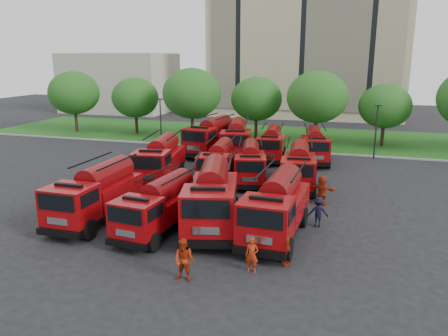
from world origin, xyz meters
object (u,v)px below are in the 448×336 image
object	(u,v)px
fire_truck_2	(212,197)
firefighter_1	(185,281)
fire_truck_0	(96,194)
firefighter_3	(317,226)
firefighter_0	(252,272)
firefighter_5	(321,205)
fire_truck_1	(159,206)
fire_truck_6	(250,163)
fire_truck_4	(160,160)
fire_truck_10	(272,144)
fire_truck_9	(237,140)
fire_truck_7	(299,167)
fire_truck_11	(315,146)
fire_truck_8	(211,136)
fire_truck_5	(219,162)
firefighter_2	(285,265)
fire_truck_3	(276,207)
firefighter_4	(174,192)

from	to	relation	value
fire_truck_2	firefighter_1	bearing A→B (deg)	-96.65
fire_truck_0	firefighter_3	world-z (taller)	fire_truck_0
firefighter_0	firefighter_5	distance (m)	10.55
fire_truck_1	fire_truck_6	world-z (taller)	fire_truck_1
firefighter_5	fire_truck_0	bearing A→B (deg)	40.97
fire_truck_4	fire_truck_10	size ratio (longest dim) A/B	1.13
fire_truck_9	fire_truck_7	bearing A→B (deg)	-61.80
fire_truck_11	firefighter_0	bearing A→B (deg)	-100.65
firefighter_5	fire_truck_8	bearing A→B (deg)	-34.08
fire_truck_5	firefighter_0	size ratio (longest dim) A/B	4.12
fire_truck_5	fire_truck_6	size ratio (longest dim) A/B	0.99
fire_truck_1	fire_truck_7	world-z (taller)	fire_truck_7
fire_truck_1	fire_truck_11	size ratio (longest dim) A/B	0.97
fire_truck_2	fire_truck_4	size ratio (longest dim) A/B	1.07
fire_truck_5	firefighter_2	size ratio (longest dim) A/B	3.44
firefighter_3	fire_truck_0	bearing A→B (deg)	6.41
fire_truck_8	firefighter_5	xyz separation A→B (m)	(11.69, -12.49, -1.79)
fire_truck_3	firefighter_2	bearing A→B (deg)	-70.30
fire_truck_5	firefighter_2	xyz separation A→B (m)	(7.22, -12.86, -1.49)
fire_truck_3	fire_truck_11	world-z (taller)	fire_truck_3
firefighter_3	firefighter_2	bearing A→B (deg)	73.00
fire_truck_5	fire_truck_9	bearing A→B (deg)	88.85
fire_truck_11	firefighter_0	size ratio (longest dim) A/B	4.23
fire_truck_1	fire_truck_6	distance (m)	11.31
fire_truck_9	firefighter_1	distance (m)	23.96
fire_truck_4	firefighter_1	distance (m)	16.25
fire_truck_5	firefighter_0	bearing A→B (deg)	-73.29
fire_truck_9	firefighter_0	xyz separation A→B (m)	(6.60, -21.91, -1.77)
fire_truck_11	firefighter_2	world-z (taller)	fire_truck_11
fire_truck_3	firefighter_1	distance (m)	6.84
fire_truck_0	fire_truck_11	xyz separation A→B (m)	(10.86, 18.80, -0.14)
fire_truck_7	firefighter_5	distance (m)	4.30
fire_truck_4	firefighter_2	xyz separation A→B (m)	(11.58, -11.53, -1.68)
fire_truck_3	fire_truck_5	distance (m)	11.43
fire_truck_3	firefighter_0	xyz separation A→B (m)	(-0.32, -4.32, -1.68)
fire_truck_1	firefighter_0	xyz separation A→B (m)	(5.95, -3.11, -1.49)
firefighter_4	firefighter_1	bearing A→B (deg)	156.33
fire_truck_4	fire_truck_9	size ratio (longest dim) A/B	0.94
fire_truck_3	fire_truck_4	distance (m)	13.42
fire_truck_4	fire_truck_11	xyz separation A→B (m)	(10.92, 9.85, -0.16)
fire_truck_9	firefighter_3	bearing A→B (deg)	-72.15
firefighter_0	firefighter_5	xyz separation A→B (m)	(2.28, 10.30, 0.00)
fire_truck_0	fire_truck_2	distance (m)	6.88
fire_truck_6	firefighter_4	world-z (taller)	fire_truck_6
fire_truck_0	firefighter_1	distance (m)	9.39
fire_truck_0	firefighter_4	xyz separation A→B (m)	(2.08, 6.51, -1.66)
fire_truck_4	fire_truck_11	world-z (taller)	fire_truck_4
firefighter_3	firefighter_4	world-z (taller)	firefighter_3
fire_truck_7	firefighter_5	xyz separation A→B (m)	(1.97, -3.48, -1.58)
fire_truck_6	fire_truck_5	bearing A→B (deg)	172.23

